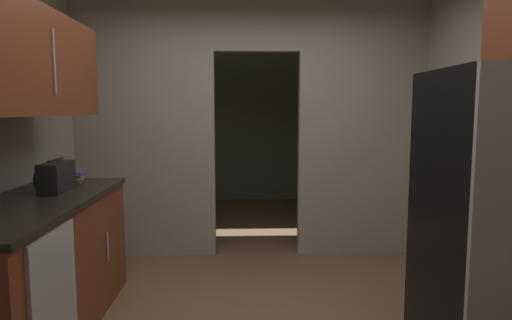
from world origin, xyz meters
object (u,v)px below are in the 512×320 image
Objects in this scene: boombox at (56,177)px; book_stack at (75,178)px; refrigerator at (511,229)px; dishwasher at (55,311)px.

boombox is 0.33m from book_stack.
book_stack is (0.01, 0.33, -0.06)m from boombox.
refrigerator is at bearing -22.83° from book_stack.
book_stack is at bearing 104.18° from dishwasher.
book_stack is (-2.79, 1.17, 0.11)m from refrigerator.
refrigerator reaches higher than book_stack.
dishwasher is 5.11× the size of book_stack.
refrigerator reaches higher than dishwasher.
refrigerator is 4.87× the size of boombox.
boombox reaches higher than book_stack.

